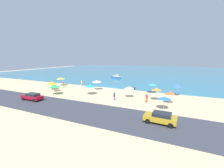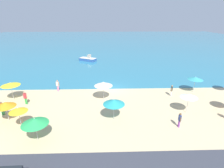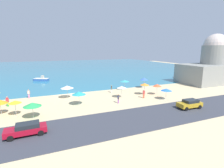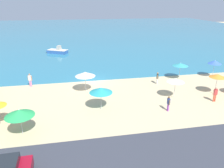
% 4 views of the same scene
% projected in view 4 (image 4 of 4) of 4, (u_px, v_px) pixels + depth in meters
% --- Properties ---
extents(ground_plane, '(160.00, 160.00, 0.00)m').
position_uv_depth(ground_plane, '(93.00, 81.00, 31.14)').
color(ground_plane, '#CEB78B').
extents(sea, '(150.00, 110.00, 0.05)m').
position_uv_depth(sea, '(77.00, 31.00, 81.59)').
color(sea, teal).
rests_on(sea, ground_plane).
extents(beach_umbrella_2, '(1.93, 1.93, 2.62)m').
position_uv_depth(beach_umbrella_2, '(218.00, 76.00, 25.99)').
color(beach_umbrella_2, '#B2B2B7').
rests_on(beach_umbrella_2, ground_plane).
extents(beach_umbrella_3, '(1.89, 1.89, 2.65)m').
position_uv_depth(beach_umbrella_3, '(215.00, 62.00, 31.78)').
color(beach_umbrella_3, '#B2B2B7').
rests_on(beach_umbrella_3, ground_plane).
extents(beach_umbrella_6, '(2.23, 2.23, 2.48)m').
position_uv_depth(beach_umbrella_6, '(180.00, 64.00, 31.07)').
color(beach_umbrella_6, '#B2B2B7').
rests_on(beach_umbrella_6, ground_plane).
extents(beach_umbrella_7, '(2.43, 2.43, 2.38)m').
position_uv_depth(beach_umbrella_7, '(19.00, 113.00, 18.01)').
color(beach_umbrella_7, '#B2B2B7').
rests_on(beach_umbrella_7, ground_plane).
extents(beach_umbrella_8, '(2.40, 2.40, 2.50)m').
position_uv_depth(beach_umbrella_8, '(101.00, 90.00, 22.29)').
color(beach_umbrella_8, '#B2B2B7').
rests_on(beach_umbrella_8, ground_plane).
extents(beach_umbrella_9, '(2.48, 2.48, 2.64)m').
position_uv_depth(beach_umbrella_9, '(85.00, 74.00, 26.65)').
color(beach_umbrella_9, '#B2B2B7').
rests_on(beach_umbrella_9, ground_plane).
extents(beach_umbrella_10, '(1.99, 1.99, 2.47)m').
position_uv_depth(beach_umbrella_10, '(176.00, 80.00, 24.91)').
color(beach_umbrella_10, '#B2B2B7').
rests_on(beach_umbrella_10, ground_plane).
extents(bather_1, '(0.57, 0.27, 1.75)m').
position_uv_depth(bather_1, '(215.00, 94.00, 24.43)').
color(bather_1, '#D24D31').
rests_on(bather_1, ground_plane).
extents(bather_2, '(0.36, 0.51, 1.66)m').
position_uv_depth(bather_2, '(157.00, 77.00, 29.70)').
color(bather_2, silver).
rests_on(bather_2, ground_plane).
extents(bather_3, '(0.26, 0.57, 1.64)m').
position_uv_depth(bather_3, '(168.00, 103.00, 22.37)').
color(bather_3, purple).
rests_on(bather_3, ground_plane).
extents(bather_4, '(0.55, 0.31, 1.82)m').
position_uv_depth(bather_4, '(30.00, 79.00, 28.71)').
color(bather_4, pink).
rests_on(bather_4, ground_plane).
extents(skiff_nearshore, '(4.74, 3.59, 1.67)m').
position_uv_depth(skiff_nearshore, '(57.00, 51.00, 47.18)').
color(skiff_nearshore, '#305B9F').
rests_on(skiff_nearshore, sea).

